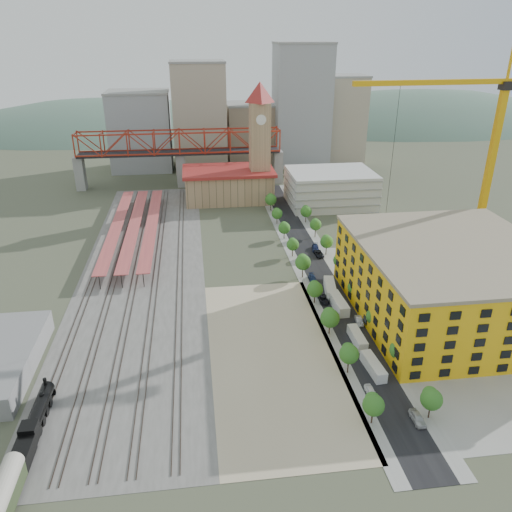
{
  "coord_description": "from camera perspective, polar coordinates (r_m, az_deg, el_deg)",
  "views": [
    {
      "loc": [
        -19.59,
        -122.55,
        65.82
      ],
      "look_at": [
        -3.83,
        -0.08,
        10.0
      ],
      "focal_mm": 35.0,
      "sensor_mm": 36.0,
      "label": 1
    }
  ],
  "objects": [
    {
      "name": "tower_crane",
      "position": [
        156.89,
        24.5,
        12.24
      ],
      "size": [
        58.68,
        4.42,
        62.63
      ],
      "color": "#EEA80F",
      "rests_on": "ground"
    },
    {
      "name": "site_trailer_d",
      "position": [
        138.5,
        8.46,
        -3.68
      ],
      "size": [
        4.33,
        10.54,
        2.8
      ],
      "primitive_type": "cube",
      "rotation": [
        0.0,
        0.0,
        -0.16
      ],
      "color": "silver",
      "rests_on": "ground"
    },
    {
      "name": "car_7",
      "position": [
        164.94,
        6.81,
        0.92
      ],
      "size": [
        3.05,
        5.64,
        1.55
      ],
      "primitive_type": "imported",
      "rotation": [
        0.0,
        0.0,
        -0.17
      ],
      "color": "navy",
      "rests_on": "ground"
    },
    {
      "name": "street_asphalt",
      "position": [
        156.57,
        6.51,
        -0.69
      ],
      "size": [
        12.0,
        170.0,
        0.06
      ],
      "primitive_type": "cube",
      "color": "black",
      "rests_on": "ground"
    },
    {
      "name": "construction_pad",
      "position": [
        137.9,
        21.82,
        -6.1
      ],
      "size": [
        50.0,
        90.0,
        0.06
      ],
      "primitive_type": "cube",
      "color": "gray",
      "rests_on": "ground"
    },
    {
      "name": "car_4",
      "position": [
        100.95,
        17.96,
        -17.22
      ],
      "size": [
        1.9,
        4.7,
        1.6
      ],
      "primitive_type": "imported",
      "rotation": [
        0.0,
        0.0,
        0.0
      ],
      "color": "#BCBCBC",
      "rests_on": "ground"
    },
    {
      "name": "site_trailer_c",
      "position": [
        131.44,
        9.41,
        -5.38
      ],
      "size": [
        3.09,
        10.34,
        2.8
      ],
      "primitive_type": "cube",
      "rotation": [
        0.0,
        0.0,
        0.04
      ],
      "color": "silver",
      "rests_on": "ground"
    },
    {
      "name": "car_1",
      "position": [
        126.49,
        8.76,
        -6.96
      ],
      "size": [
        2.21,
        4.61,
        1.46
      ],
      "primitive_type": "imported",
      "rotation": [
        0.0,
        0.0,
        0.15
      ],
      "color": "#9A999E",
      "rests_on": "ground"
    },
    {
      "name": "ground",
      "position": [
        140.48,
        1.55,
        -3.62
      ],
      "size": [
        400.0,
        400.0,
        0.0
      ],
      "primitive_type": "plane",
      "color": "#474C38",
      "rests_on": "ground"
    },
    {
      "name": "car_5",
      "position": [
        126.23,
        11.69,
        -7.28
      ],
      "size": [
        2.14,
        4.62,
        1.47
      ],
      "primitive_type": "imported",
      "rotation": [
        0.0,
        0.0,
        -0.13
      ],
      "color": "#AFB0B5",
      "rests_on": "ground"
    },
    {
      "name": "locomotive",
      "position": [
        102.0,
        -23.91,
        -16.91
      ],
      "size": [
        2.83,
        21.8,
        5.45
      ],
      "color": "black",
      "rests_on": "ground"
    },
    {
      "name": "construction_building",
      "position": [
        132.25,
        21.3,
        -2.72
      ],
      "size": [
        44.6,
        50.6,
        18.8
      ],
      "color": "yellow",
      "rests_on": "ground"
    },
    {
      "name": "skyline",
      "position": [
        269.69,
        -1.53,
        15.14
      ],
      "size": [
        133.0,
        46.0,
        60.0
      ],
      "color": "#9EA0A3",
      "rests_on": "ground"
    },
    {
      "name": "site_trailer_b",
      "position": [
        118.9,
        11.5,
        -9.16
      ],
      "size": [
        2.38,
        8.69,
        2.37
      ],
      "primitive_type": "cube",
      "rotation": [
        0.0,
        0.0,
        0.01
      ],
      "color": "silver",
      "rests_on": "ground"
    },
    {
      "name": "platform_canopies",
      "position": [
        179.87,
        -13.73,
        3.5
      ],
      "size": [
        16.0,
        80.0,
        4.12
      ],
      "color": "#CA554D",
      "rests_on": "ground"
    },
    {
      "name": "car_2",
      "position": [
        134.18,
        7.71,
        -4.95
      ],
      "size": [
        2.35,
        5.04,
        1.4
      ],
      "primitive_type": "imported",
      "rotation": [
        0.0,
        0.0,
        -0.01
      ],
      "color": "black",
      "rests_on": "ground"
    },
    {
      "name": "truss_bridge",
      "position": [
        232.4,
        -8.72,
        12.4
      ],
      "size": [
        94.0,
        9.6,
        25.6
      ],
      "color": "gray",
      "rests_on": "ground"
    },
    {
      "name": "parking_garage",
      "position": [
        208.86,
        8.49,
        7.7
      ],
      "size": [
        34.0,
        26.0,
        14.0
      ],
      "primitive_type": "cube",
      "color": "silver",
      "rests_on": "ground"
    },
    {
      "name": "car_3",
      "position": [
        145.07,
        6.46,
        -2.53
      ],
      "size": [
        2.04,
        4.7,
        1.35
      ],
      "primitive_type": "imported",
      "rotation": [
        0.0,
        0.0,
        -0.03
      ],
      "color": "navy",
      "rests_on": "ground"
    },
    {
      "name": "car_0",
      "position": [
        104.73,
        12.97,
        -14.86
      ],
      "size": [
        1.74,
        4.17,
        1.41
      ],
      "primitive_type": "imported",
      "rotation": [
        0.0,
        0.0,
        0.02
      ],
      "color": "white",
      "rests_on": "ground"
    },
    {
      "name": "distant_hills",
      "position": [
        414.34,
        2.15,
        3.77
      ],
      "size": [
        647.0,
        264.0,
        227.0
      ],
      "color": "#4C6B59",
      "rests_on": "ground"
    },
    {
      "name": "rail_tracks",
      "position": [
        155.75,
        -13.35,
        -1.32
      ],
      "size": [
        26.56,
        160.0,
        0.18
      ],
      "color": "#382B23",
      "rests_on": "ground"
    },
    {
      "name": "clock_tower",
      "position": [
        207.76,
        0.43,
        14.03
      ],
      "size": [
        12.0,
        12.0,
        52.0
      ],
      "color": "tan",
      "rests_on": "ground"
    },
    {
      "name": "station_hall",
      "position": [
        213.43,
        -3.16,
        8.2
      ],
      "size": [
        38.0,
        24.0,
        13.1
      ],
      "color": "tan",
      "rests_on": "ground"
    },
    {
      "name": "dirt_lot",
      "position": [
        113.4,
        1.98,
        -11.15
      ],
      "size": [
        28.0,
        67.0,
        0.06
      ],
      "primitive_type": "cube",
      "color": "tan",
      "rests_on": "ground"
    },
    {
      "name": "site_trailer_a",
      "position": [
        110.55,
        13.26,
        -12.19
      ],
      "size": [
        3.03,
        9.14,
        2.46
      ],
      "primitive_type": "cube",
      "rotation": [
        0.0,
        0.0,
        0.08
      ],
      "color": "silver",
      "rests_on": "ground"
    },
    {
      "name": "sidewalk_west",
      "position": [
        155.41,
        4.53,
        -0.8
      ],
      "size": [
        3.0,
        170.0,
        0.04
      ],
      "primitive_type": "cube",
      "color": "gray",
      "rests_on": "ground"
    },
    {
      "name": "ballast_strip",
      "position": [
        155.6,
        -12.68,
        -1.32
      ],
      "size": [
        36.0,
        165.0,
        0.06
      ],
      "primitive_type": "cube",
      "color": "#605E59",
      "rests_on": "ground"
    },
    {
      "name": "street_trees",
      "position": [
        147.87,
        7.39,
        -2.32
      ],
      "size": [
        15.4,
        124.4,
        8.0
      ],
      "color": "#366D20",
      "rests_on": "ground"
    },
    {
      "name": "car_6",
      "position": [
        160.73,
        7.21,
        0.23
      ],
      "size": [
        2.63,
        5.36,
        1.47
      ],
      "primitive_type": "imported",
      "rotation": [
        0.0,
        0.0,
        0.04
      ],
      "color": "black",
      "rests_on": "ground"
    },
    {
      "name": "sidewalk_east",
      "position": [
        157.91,
        8.45,
        -0.58
      ],
      "size": [
        3.0,
        170.0,
        0.04
      ],
      "primitive_type": "cube",
      "color": "gray",
      "rests_on": "ground"
    }
  ]
}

